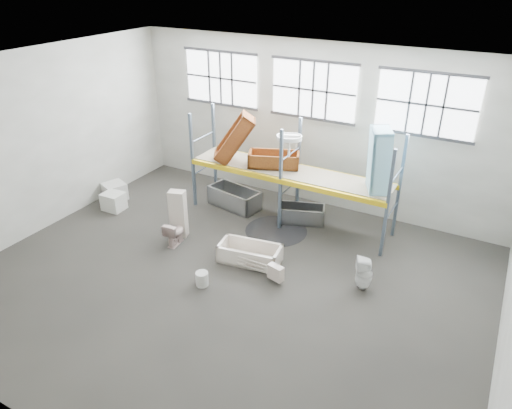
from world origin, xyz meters
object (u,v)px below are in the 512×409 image
Objects in this scene: rust_tub_flat at (274,159)px; bathtub_beige at (250,253)px; steel_tub_right at (301,214)px; blue_tub_upright at (379,161)px; toilet_beige at (175,233)px; carton_near at (114,201)px; steel_tub_left at (234,198)px; toilet_white at (364,274)px; bucket at (202,279)px; cistern_tall at (178,214)px.

bathtub_beige is at bearing -75.77° from rust_tub_flat.
blue_tub_upright is (2.12, -0.11, 2.15)m from steel_tub_right.
toilet_beige is 3.01m from carton_near.
rust_tub_flat reaches higher than carton_near.
bathtub_beige is 2.60m from steel_tub_right.
steel_tub_left is (0.27, 2.69, -0.04)m from toilet_beige.
toilet_white reaches higher than steel_tub_right.
toilet_white is 8.07m from carton_near.
bathtub_beige is at bearing -134.25° from blue_tub_upright.
toilet_white is at bearing -32.27° from rust_tub_flat.
bathtub_beige is 0.96× the size of steel_tub_left.
toilet_beige is at bearing 145.58° from bucket.
steel_tub_right is at bearing 78.90° from bucket.
cistern_tall reaches higher than steel_tub_left.
steel_tub_left reaches higher than steel_tub_right.
toilet_white is at bearing 27.03° from bucket.
cistern_tall is at bearing -125.92° from rust_tub_flat.
carton_near is (-5.15, 0.43, 0.04)m from bathtub_beige.
carton_near is at bearing -19.97° from toilet_beige.
blue_tub_upright reaches higher than toilet_beige.
steel_tub_left is 2.25m from steel_tub_right.
steel_tub_left is at bearing -179.45° from blue_tub_upright.
blue_tub_upright reaches higher than carton_near.
bucket is at bearing -87.86° from rust_tub_flat.
steel_tub_right is 0.92× the size of rust_tub_flat.
rust_tub_flat is (1.57, 2.82, 1.47)m from toilet_beige.
bucket is (1.72, -1.18, -0.17)m from toilet_beige.
bucket is 0.56× the size of carton_near.
rust_tub_flat reaches higher than bucket.
carton_near is at bearing -164.84° from blue_tub_upright.
toilet_beige is 5.17m from toilet_white.
blue_tub_upright reaches higher than steel_tub_right.
bucket is at bearing -21.85° from carton_near.
toilet_beige is at bearing -149.42° from blue_tub_upright.
carton_near is (-2.93, 0.69, -0.07)m from toilet_beige.
carton_near is at bearing -147.91° from steel_tub_left.
toilet_beige is 3.80m from steel_tub_right.
toilet_beige is 0.50× the size of cistern_tall.
rust_tub_flat is (-0.65, 2.56, 1.59)m from bathtub_beige.
carton_near is (-3.20, -2.01, -0.03)m from steel_tub_left.
bucket is at bearing -58.09° from cistern_tall.
toilet_white is at bearing -40.98° from steel_tub_right.
bathtub_beige is at bearing 179.93° from toilet_beige.
steel_tub_left is at bearing 32.09° from carton_near.
toilet_beige is at bearing -105.92° from toilet_white.
bucket is (-0.50, -1.44, -0.06)m from bathtub_beige.
toilet_beige is 5.75m from blue_tub_upright.
rust_tub_flat is (-3.57, 2.25, 1.39)m from toilet_white.
toilet_white is (2.92, 0.30, 0.19)m from bathtub_beige.
blue_tub_upright is 4.81× the size of bucket.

